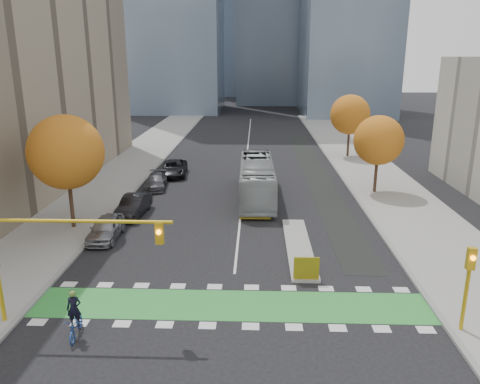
# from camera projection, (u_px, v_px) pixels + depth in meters

# --- Properties ---
(ground) EXTENTS (300.00, 300.00, 0.00)m
(ground) POSITION_uv_depth(u_px,v_px,m) (230.00, 321.00, 22.00)
(ground) COLOR black
(ground) RESTS_ON ground
(sidewalk_west) EXTENTS (7.00, 120.00, 0.15)m
(sidewalk_west) POSITION_uv_depth(u_px,v_px,m) (91.00, 196.00, 41.63)
(sidewalk_west) COLOR gray
(sidewalk_west) RESTS_ON ground
(sidewalk_east) EXTENTS (7.00, 120.00, 0.15)m
(sidewalk_east) POSITION_uv_depth(u_px,v_px,m) (397.00, 199.00, 40.71)
(sidewalk_east) COLOR gray
(sidewalk_east) RESTS_ON ground
(curb_west) EXTENTS (0.30, 120.00, 0.16)m
(curb_west) POSITION_uv_depth(u_px,v_px,m) (130.00, 196.00, 41.52)
(curb_west) COLOR gray
(curb_west) RESTS_ON ground
(curb_east) EXTENTS (0.30, 120.00, 0.16)m
(curb_east) POSITION_uv_depth(u_px,v_px,m) (357.00, 198.00, 40.83)
(curb_east) COLOR gray
(curb_east) RESTS_ON ground
(bike_crossing) EXTENTS (20.00, 3.00, 0.01)m
(bike_crossing) POSITION_uv_depth(u_px,v_px,m) (231.00, 305.00, 23.43)
(bike_crossing) COLOR green
(bike_crossing) RESTS_ON ground
(centre_line) EXTENTS (0.15, 70.00, 0.01)m
(centre_line) POSITION_uv_depth(u_px,v_px,m) (247.00, 153.00, 60.39)
(centre_line) COLOR silver
(centre_line) RESTS_ON ground
(bike_lane_paint) EXTENTS (2.50, 50.00, 0.01)m
(bike_lane_paint) POSITION_uv_depth(u_px,v_px,m) (314.00, 172.00, 50.54)
(bike_lane_paint) COLOR black
(bike_lane_paint) RESTS_ON ground
(median_island) EXTENTS (1.60, 10.00, 0.16)m
(median_island) POSITION_uv_depth(u_px,v_px,m) (299.00, 246.00, 30.48)
(median_island) COLOR gray
(median_island) RESTS_ON ground
(hazard_board) EXTENTS (1.40, 0.12, 1.30)m
(hazard_board) POSITION_uv_depth(u_px,v_px,m) (306.00, 268.00, 25.67)
(hazard_board) COLOR yellow
(hazard_board) RESTS_ON median_island
(tree_west) EXTENTS (5.20, 5.20, 8.22)m
(tree_west) POSITION_uv_depth(u_px,v_px,m) (66.00, 152.00, 32.36)
(tree_west) COLOR #332114
(tree_west) RESTS_ON ground
(tree_east_near) EXTENTS (4.40, 4.40, 7.08)m
(tree_east_near) POSITION_uv_depth(u_px,v_px,m) (379.00, 140.00, 41.35)
(tree_east_near) COLOR #332114
(tree_east_near) RESTS_ON ground
(tree_east_far) EXTENTS (4.80, 4.80, 7.65)m
(tree_east_far) POSITION_uv_depth(u_px,v_px,m) (350.00, 115.00, 56.59)
(tree_east_far) COLOR #332114
(tree_east_far) RESTS_ON ground
(traffic_signal_west) EXTENTS (8.53, 0.56, 5.20)m
(traffic_signal_west) POSITION_uv_depth(u_px,v_px,m) (49.00, 244.00, 20.65)
(traffic_signal_west) COLOR #BF9914
(traffic_signal_west) RESTS_ON ground
(traffic_signal_east) EXTENTS (0.35, 0.43, 4.10)m
(traffic_signal_east) POSITION_uv_depth(u_px,v_px,m) (468.00, 277.00, 20.39)
(traffic_signal_east) COLOR #BF9914
(traffic_signal_east) RESTS_ON ground
(cyclist) EXTENTS (0.90, 2.01, 2.24)m
(cyclist) POSITION_uv_depth(u_px,v_px,m) (75.00, 321.00, 20.64)
(cyclist) COLOR navy
(cyclist) RESTS_ON ground
(bus) EXTENTS (3.10, 12.37, 3.43)m
(bus) POSITION_uv_depth(u_px,v_px,m) (257.00, 179.00, 40.66)
(bus) COLOR #9EA4A5
(bus) RESTS_ON ground
(parked_car_a) EXTENTS (1.87, 4.54, 1.54)m
(parked_car_a) POSITION_uv_depth(u_px,v_px,m) (106.00, 228.00, 31.77)
(parked_car_a) COLOR #939498
(parked_car_a) RESTS_ON ground
(parked_car_b) EXTENTS (1.97, 4.88, 1.57)m
(parked_car_b) POSITION_uv_depth(u_px,v_px,m) (134.00, 206.00, 36.54)
(parked_car_b) COLOR black
(parked_car_b) RESTS_ON ground
(parked_car_c) EXTENTS (2.32, 4.76, 1.33)m
(parked_car_c) POSITION_uv_depth(u_px,v_px,m) (156.00, 181.00, 44.15)
(parked_car_c) COLOR #545359
(parked_car_c) RESTS_ON ground
(parked_car_d) EXTENTS (3.02, 5.80, 1.56)m
(parked_car_d) POSITION_uv_depth(u_px,v_px,m) (174.00, 168.00, 48.89)
(parked_car_d) COLOR black
(parked_car_d) RESTS_ON ground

